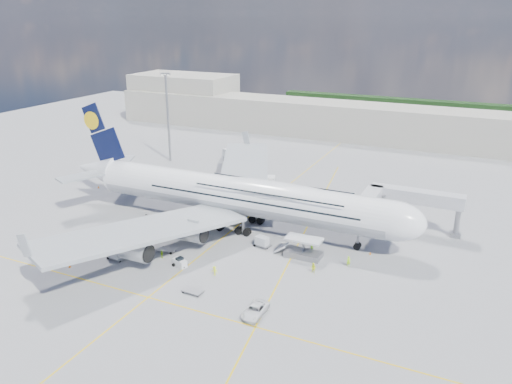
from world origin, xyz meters
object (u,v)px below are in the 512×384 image
at_px(cargo_loader, 303,250).
at_px(cone_wing_left_outer, 257,188).
at_px(catering_truck_outer, 233,157).
at_px(service_van, 255,310).
at_px(dolly_row_c, 116,253).
at_px(cone_nose, 370,253).
at_px(jet_bridge, 398,200).
at_px(cone_tail, 98,187).
at_px(dolly_nose_near, 262,241).
at_px(cone_wing_right_inner, 200,235).
at_px(crew_nose, 349,261).
at_px(dolly_nose_far, 192,291).
at_px(catering_truck_inner, 266,186).
at_px(crew_wing, 162,254).
at_px(crew_loader, 313,268).
at_px(cone_wing_left_inner, 241,199).
at_px(airliner, 238,195).
at_px(dolly_back, 150,217).
at_px(dolly_row_b, 167,250).
at_px(crew_tug, 214,271).
at_px(dolly_row_a, 81,246).
at_px(light_mast, 168,116).
at_px(cone_wing_right_outer, 70,266).
at_px(crew_van, 312,249).
at_px(baggage_tug, 180,262).

relative_size(cargo_loader, cone_wing_left_outer, 13.54).
distance_m(catering_truck_outer, service_van, 78.01).
distance_m(dolly_row_c, cone_wing_left_outer, 45.31).
distance_m(service_van, cone_nose, 28.37).
bearing_deg(jet_bridge, cone_tail, -176.48).
height_order(dolly_nose_near, cone_wing_right_inner, dolly_nose_near).
distance_m(service_van, crew_nose, 21.90).
relative_size(dolly_nose_far, cone_wing_left_outer, 5.38).
bearing_deg(catering_truck_inner, crew_wing, -113.08).
height_order(jet_bridge, dolly_row_c, jet_bridge).
distance_m(crew_loader, cone_wing_right_inner, 25.30).
bearing_deg(cone_nose, catering_truck_inner, 144.97).
bearing_deg(cone_wing_left_outer, cone_wing_left_inner, -90.86).
distance_m(airliner, dolly_row_c, 26.24).
bearing_deg(cone_wing_left_inner, dolly_back, -124.78).
xyz_separation_m(dolly_back, cone_wing_left_inner, (12.59, 18.13, -0.09)).
distance_m(dolly_row_b, dolly_row_c, 9.01).
xyz_separation_m(dolly_back, service_van, (35.52, -23.06, 0.37)).
relative_size(crew_wing, cone_tail, 2.44).
xyz_separation_m(dolly_row_b, catering_truck_outer, (-15.43, 56.09, 1.47)).
distance_m(crew_tug, cone_wing_left_inner, 35.63).
height_order(dolly_row_b, dolly_row_c, dolly_row_c).
relative_size(airliner, crew_wing, 51.49).
height_order(catering_truck_outer, cone_tail, catering_truck_outer).
distance_m(dolly_row_a, crew_tug, 27.76).
height_order(light_mast, dolly_row_c, light_mast).
height_order(cone_wing_right_inner, cone_wing_right_outer, cone_wing_right_inner).
bearing_deg(crew_van, crew_nose, -129.23).
bearing_deg(dolly_back, cone_wing_left_inner, 25.08).
relative_size(cone_wing_right_inner, cone_wing_right_outer, 1.06).
height_order(baggage_tug, crew_wing, baggage_tug).
xyz_separation_m(cargo_loader, dolly_nose_far, (-11.32, -18.88, -0.88)).
bearing_deg(cone_wing_right_outer, dolly_row_c, 47.57).
relative_size(dolly_row_a, catering_truck_inner, 0.40).
relative_size(baggage_tug, cone_wing_left_outer, 4.67).
bearing_deg(dolly_row_c, dolly_nose_near, 43.57).
height_order(light_mast, dolly_row_a, light_mast).
distance_m(dolly_row_c, baggage_tug, 12.02).
bearing_deg(airliner, crew_van, -16.29).
height_order(baggage_tug, crew_van, crew_van).
xyz_separation_m(jet_bridge, catering_truck_outer, (-51.63, 29.41, -5.01)).
distance_m(dolly_back, crew_tug, 28.98).
height_order(jet_bridge, catering_truck_outer, jet_bridge).
height_order(catering_truck_inner, crew_van, catering_truck_inner).
bearing_deg(crew_loader, cone_wing_left_inner, 151.58).
bearing_deg(crew_loader, crew_van, 126.82).
xyz_separation_m(crew_tug, cone_wing_right_inner, (-10.20, 12.44, -0.55)).
bearing_deg(service_van, cone_tail, 151.03).
relative_size(crew_loader, crew_tug, 1.10).
height_order(airliner, service_van, airliner).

